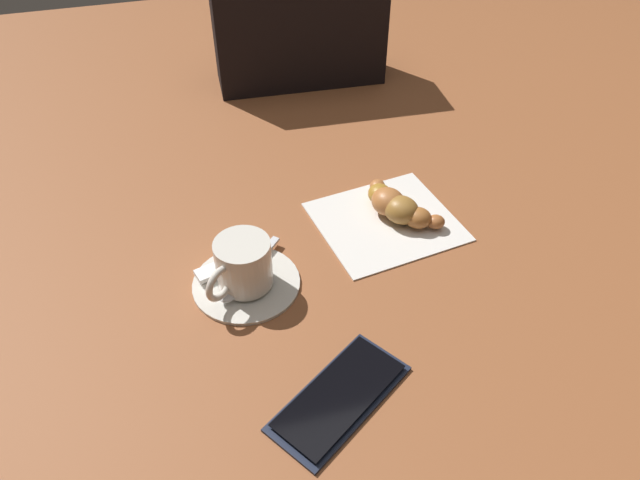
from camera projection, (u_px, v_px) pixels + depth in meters
The scene contains 9 objects.
ground_plane at pixel (333, 252), 0.74m from camera, with size 1.80×1.80×0.00m, color brown.
saucer at pixel (246, 282), 0.70m from camera, with size 0.12×0.12×0.01m, color silver.
espresso_cup at pixel (242, 264), 0.67m from camera, with size 0.08×0.07×0.06m.
teaspoon at pixel (242, 280), 0.69m from camera, with size 0.09×0.10×0.01m.
sugar_packet at pixel (225, 265), 0.71m from camera, with size 0.07×0.02×0.01m, color white.
napkin at pixel (386, 221), 0.78m from camera, with size 0.17×0.16×0.00m, color silver.
croissant at pixel (397, 205), 0.78m from camera, with size 0.09×0.12×0.03m.
cell_phone at pixel (339, 397), 0.58m from camera, with size 0.16×0.14×0.01m.
laptop_bag at pixel (299, 30), 1.01m from camera, with size 0.28×0.10×0.18m, color black.
Camera 1 is at (0.16, 0.52, 0.51)m, focal length 33.98 mm.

